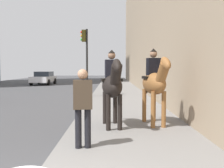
# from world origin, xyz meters

# --- Properties ---
(mounted_horse_near) EXTENTS (2.15, 0.75, 2.25)m
(mounted_horse_near) POSITION_xyz_m (4.32, -1.26, 1.36)
(mounted_horse_near) COLOR black
(mounted_horse_near) RESTS_ON sidewalk_slab
(mounted_horse_far) EXTENTS (2.15, 0.79, 2.31)m
(mounted_horse_far) POSITION_xyz_m (4.63, -2.53, 1.41)
(mounted_horse_far) COLOR brown
(mounted_horse_far) RESTS_ON sidewalk_slab
(pedestrian_greeting) EXTENTS (0.30, 0.42, 1.70)m
(pedestrian_greeting) POSITION_xyz_m (2.34, -0.62, 1.10)
(pedestrian_greeting) COLOR black
(pedestrian_greeting) RESTS_ON sidewalk_slab
(car_mid_lane) EXTENTS (4.42, 2.17, 1.44)m
(car_mid_lane) POSITION_xyz_m (25.82, 6.21, 0.75)
(car_mid_lane) COLOR silver
(car_mid_lane) RESTS_ON ground
(traffic_light_near_curb) EXTENTS (0.20, 0.44, 4.15)m
(traffic_light_near_curb) POSITION_xyz_m (12.53, 0.29, 2.77)
(traffic_light_near_curb) COLOR black
(traffic_light_near_curb) RESTS_ON ground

